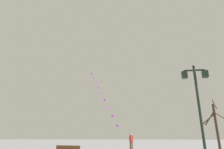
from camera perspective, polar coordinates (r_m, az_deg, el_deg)
twin_lantern_lamp_post at (r=11.49m, az=23.99°, el=-5.12°), size 1.39×0.28×5.26m
kite_train at (r=28.89m, az=-2.61°, el=-6.79°), size 7.68×13.64×13.17m
kite_flyer at (r=19.90m, az=5.72°, el=-19.22°), size 0.43×0.61×1.71m
bare_tree at (r=17.88m, az=28.50°, el=-13.45°), size 1.69×1.33×4.32m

